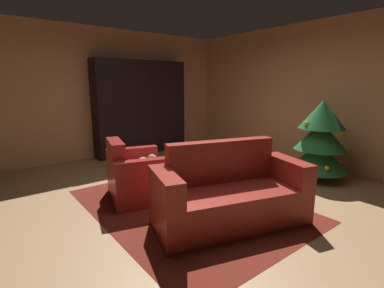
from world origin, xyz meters
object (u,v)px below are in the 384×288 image
at_px(coffee_table, 190,179).
at_px(bottle_on_table, 185,172).
at_px(bookshelf_unit, 147,108).
at_px(couch_red, 230,196).
at_px(armchair_red, 136,177).
at_px(decorated_tree, 320,139).
at_px(book_stack_on_table, 191,171).

bearing_deg(coffee_table, bottle_on_table, -61.90).
height_order(bookshelf_unit, coffee_table, bookshelf_unit).
xyz_separation_m(couch_red, coffee_table, (-0.65, -0.07, 0.05)).
height_order(armchair_red, couch_red, couch_red).
bearing_deg(bottle_on_table, couch_red, 20.66).
height_order(bottle_on_table, decorated_tree, decorated_tree).
xyz_separation_m(coffee_table, decorated_tree, (0.47, 2.36, 0.32)).
distance_m(bookshelf_unit, bottle_on_table, 3.38).
bearing_deg(book_stack_on_table, armchair_red, -144.91).
relative_size(armchair_red, bottle_on_table, 4.41).
bearing_deg(coffee_table, armchair_red, -147.09).
bearing_deg(bookshelf_unit, couch_red, -15.33).
height_order(bookshelf_unit, decorated_tree, bookshelf_unit).
relative_size(armchair_red, decorated_tree, 0.80).
bearing_deg(book_stack_on_table, decorated_tree, 78.19).
xyz_separation_m(bookshelf_unit, bottle_on_table, (3.11, -1.23, -0.52)).
bearing_deg(decorated_tree, coffee_table, -101.19).
relative_size(couch_red, bottle_on_table, 7.78).
xyz_separation_m(book_stack_on_table, decorated_tree, (0.49, 2.34, 0.22)).
relative_size(armchair_red, couch_red, 0.57).
relative_size(armchair_red, book_stack_on_table, 4.54).
distance_m(armchair_red, couch_red, 1.42).
distance_m(coffee_table, decorated_tree, 2.43).
bearing_deg(couch_red, armchair_red, -159.11).
bearing_deg(bookshelf_unit, coffee_table, -19.59).
distance_m(bookshelf_unit, book_stack_on_table, 3.24).
distance_m(book_stack_on_table, decorated_tree, 2.40).
relative_size(bookshelf_unit, armchair_red, 2.03).
height_order(armchair_red, book_stack_on_table, armchair_red).
relative_size(book_stack_on_table, bottle_on_table, 0.97).
xyz_separation_m(armchair_red, coffee_table, (0.67, 0.44, 0.06)).
xyz_separation_m(armchair_red, bottle_on_table, (0.75, 0.29, 0.20)).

